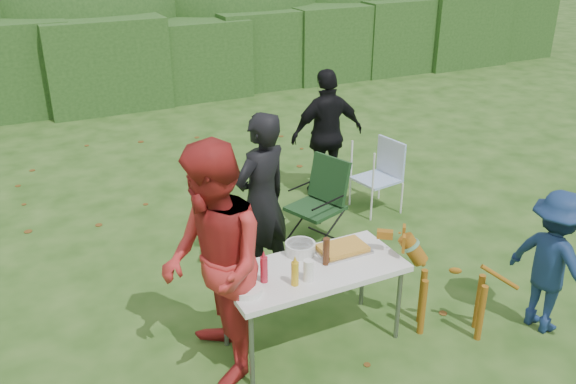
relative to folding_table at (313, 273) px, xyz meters
name	(u,v)px	position (x,y,z in m)	size (l,w,h in m)	color
ground	(290,329)	(-0.09, 0.23, -0.69)	(80.00, 80.00, 0.00)	#1E4211
hedge_row	(103,61)	(-0.09, 8.23, 0.16)	(22.00, 1.40, 1.70)	#23471C
shrub_backdrop	(83,10)	(-0.09, 9.83, 0.91)	(20.00, 2.60, 3.20)	#3D6628
folding_table	(313,273)	(0.00, 0.00, 0.00)	(1.50, 0.70, 0.74)	silver
person_cook	(262,201)	(0.03, 1.09, 0.19)	(0.64, 0.42, 1.76)	black
person_red_jacket	(213,266)	(-0.85, 0.02, 0.29)	(0.94, 0.74, 1.94)	#AF2625
person_black_puffy	(327,134)	(1.62, 2.61, 0.15)	(0.98, 0.41, 1.67)	black
child	(553,262)	(1.95, -0.72, -0.03)	(0.84, 0.49, 1.31)	navy
dog	(453,285)	(1.16, -0.40, -0.22)	(0.98, 0.39, 0.93)	brown
camping_chair	(315,203)	(0.87, 1.54, -0.20)	(0.60, 0.60, 0.97)	#193A1B
lawn_chair	(377,176)	(1.96, 1.96, -0.24)	(0.52, 0.52, 0.89)	#4C84DA
food_tray	(343,250)	(0.35, 0.12, 0.06)	(0.45, 0.30, 0.02)	#B7B7BA
focaccia_bread	(343,248)	(0.35, 0.12, 0.09)	(0.40, 0.26, 0.04)	gold
mustard_bottle	(295,274)	(-0.25, -0.16, 0.15)	(0.06, 0.06, 0.20)	gold
ketchup_bottle	(264,270)	(-0.45, -0.01, 0.16)	(0.06, 0.06, 0.22)	#AD1D2F
beer_bottle	(326,251)	(0.12, 0.00, 0.17)	(0.06, 0.06, 0.24)	#47230F
paper_towel_roll	(244,261)	(-0.55, 0.14, 0.18)	(0.12, 0.12, 0.26)	white
cup_stack	(308,270)	(-0.13, -0.15, 0.14)	(0.08, 0.08, 0.18)	white
pasta_bowl	(300,248)	(0.01, 0.25, 0.10)	(0.26, 0.26, 0.10)	silver
plate_stack	(247,290)	(-0.63, -0.10, 0.08)	(0.24, 0.24, 0.05)	white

